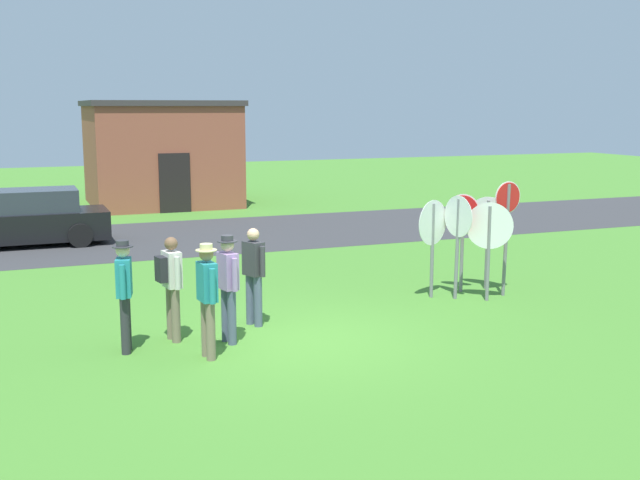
{
  "coord_description": "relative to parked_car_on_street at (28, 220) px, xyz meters",
  "views": [
    {
      "loc": [
        -4.14,
        -11.39,
        3.72
      ],
      "look_at": [
        1.03,
        1.73,
        1.3
      ],
      "focal_mm": 43.85,
      "sensor_mm": 36.0,
      "label": 1
    }
  ],
  "objects": [
    {
      "name": "stop_sign_rear_left",
      "position": [
        8.64,
        -8.99,
        0.61
      ],
      "size": [
        0.53,
        0.72,
        1.91
      ],
      "color": "slate",
      "rests_on": "ground"
    },
    {
      "name": "person_in_blue",
      "position": [
        3.41,
        -9.84,
        0.26
      ],
      "size": [
        0.34,
        0.53,
        1.69
      ],
      "color": "#4C5670",
      "rests_on": "ground"
    },
    {
      "name": "street_asphalt",
      "position": [
        3.83,
        -0.23,
        -0.68
      ],
      "size": [
        60.0,
        6.4,
        0.01
      ],
      "primitive_type": "cube",
      "color": "#38383A",
      "rests_on": "ground"
    },
    {
      "name": "person_in_dark_shirt",
      "position": [
        2.74,
        -10.67,
        0.3
      ],
      "size": [
        0.31,
        0.56,
        1.74
      ],
      "color": "#4C5670",
      "rests_on": "ground"
    },
    {
      "name": "stop_sign_far_back",
      "position": [
        7.64,
        -9.48,
        0.7
      ],
      "size": [
        0.16,
        0.8,
        2.03
      ],
      "color": "slate",
      "rests_on": "ground"
    },
    {
      "name": "stop_sign_nearest",
      "position": [
        8.13,
        -9.82,
        0.61
      ],
      "size": [
        0.74,
        0.56,
        1.92
      ],
      "color": "slate",
      "rests_on": "ground"
    },
    {
      "name": "building_background",
      "position": [
        5.0,
        7.7,
        1.28
      ],
      "size": [
        5.44,
        5.41,
        3.93
      ],
      "color": "brown",
      "rests_on": "ground"
    },
    {
      "name": "stop_sign_leaning_right",
      "position": [
        8.65,
        -9.63,
        0.84
      ],
      "size": [
        0.64,
        0.13,
        2.29
      ],
      "color": "slate",
      "rests_on": "ground"
    },
    {
      "name": "person_with_sunhat",
      "position": [
        2.26,
        -11.3,
        0.3
      ],
      "size": [
        0.31,
        0.57,
        1.74
      ],
      "color": "#7A6B56",
      "rests_on": "ground"
    },
    {
      "name": "stop_sign_center_cluster",
      "position": [
        8.03,
        -9.02,
        0.65
      ],
      "size": [
        0.49,
        0.46,
        2.0
      ],
      "color": "slate",
      "rests_on": "ground"
    },
    {
      "name": "person_holding_notes",
      "position": [
        1.93,
        -10.23,
        0.29
      ],
      "size": [
        0.4,
        0.56,
        1.69
      ],
      "color": "#7A6B56",
      "rests_on": "ground"
    },
    {
      "name": "person_in_teal",
      "position": [
        1.16,
        -10.55,
        0.3
      ],
      "size": [
        0.32,
        0.56,
        1.74
      ],
      "color": "#2D2D33",
      "rests_on": "ground"
    },
    {
      "name": "parked_car_on_street",
      "position": [
        0.0,
        0.0,
        0.0
      ],
      "size": [
        4.3,
        2.03,
        1.51
      ],
      "color": "black",
      "rests_on": "ground"
    },
    {
      "name": "stop_sign_rear_right",
      "position": [
        7.24,
        -9.21,
        0.62
      ],
      "size": [
        0.81,
        0.37,
        1.93
      ],
      "color": "slate",
      "rests_on": "ground"
    },
    {
      "name": "ground_plane",
      "position": [
        3.83,
        -10.97,
        -0.69
      ],
      "size": [
        80.0,
        80.0,
        0.0
      ],
      "primitive_type": "plane",
      "color": "#47842D"
    }
  ]
}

